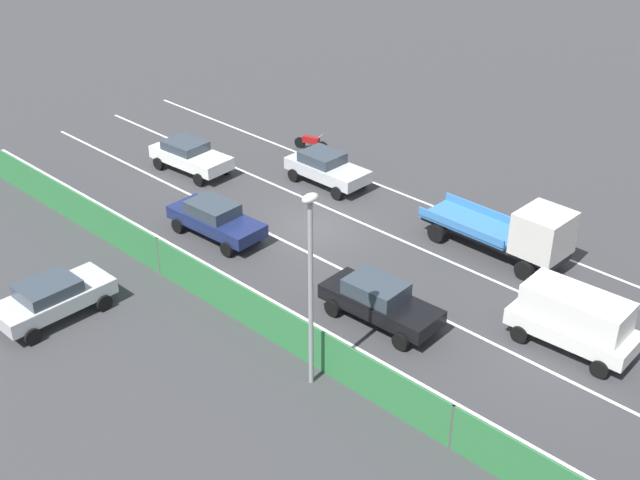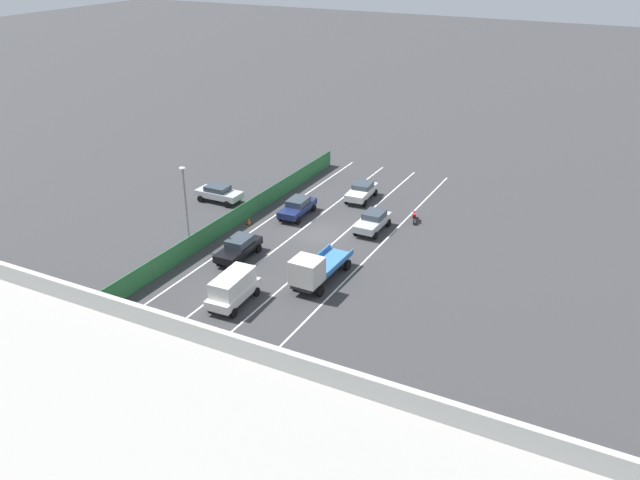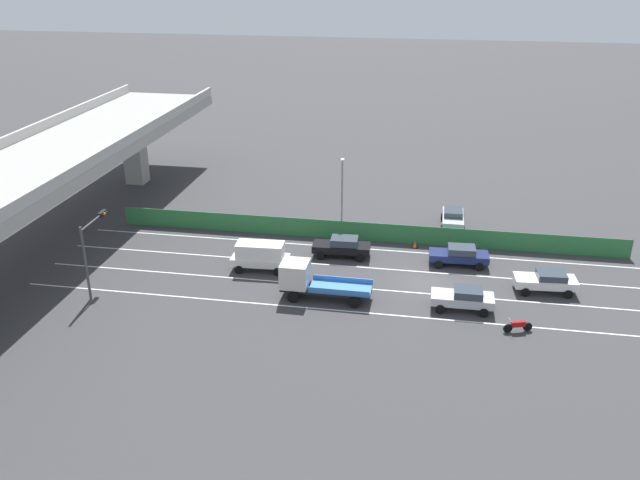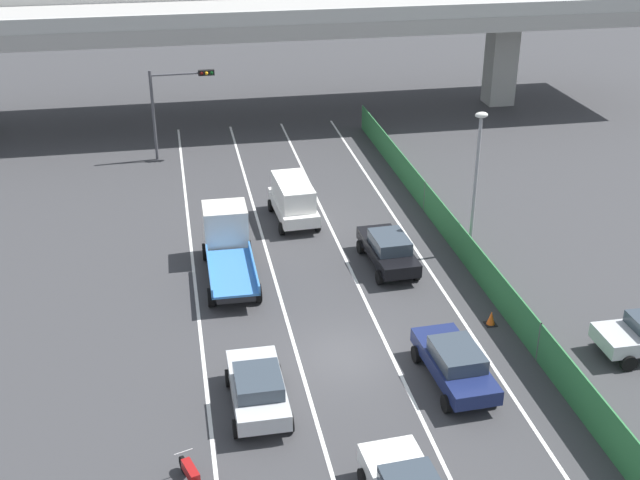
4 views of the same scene
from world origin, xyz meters
name	(u,v)px [view 2 (image 2 of 4)]	position (x,y,z in m)	size (l,w,h in m)	color
ground_plane	(320,234)	(0.00, 0.00, 0.00)	(300.00, 300.00, 0.00)	#38383A
lane_line_left_edge	(350,276)	(-5.32, 5.46, 0.00)	(0.14, 46.91, 0.01)	silver
lane_line_mid_left	(308,265)	(-1.77, 5.46, 0.00)	(0.14, 46.91, 0.01)	silver
lane_line_mid_right	(268,256)	(1.77, 5.46, 0.00)	(0.14, 46.91, 0.01)	silver
lane_line_right_edge	(230,246)	(5.32, 5.46, 0.00)	(0.14, 46.91, 0.01)	silver
green_fence	(211,233)	(7.09, 5.46, 0.81)	(0.10, 43.01, 1.63)	#2D753D
car_sedan_white	(362,191)	(0.05, -8.59, 0.88)	(2.24, 4.47, 1.55)	white
car_sedan_black	(239,247)	(3.52, 6.78, 0.90)	(2.09, 4.68, 1.64)	black
car_van_white	(233,287)	(0.06, 12.64, 1.24)	(2.24, 4.49, 2.19)	silver
car_sedan_navy	(298,206)	(3.51, -2.47, 0.88)	(2.12, 4.65, 1.57)	navy
car_sedan_silver	(373,221)	(-3.62, -2.66, 0.88)	(2.01, 4.25, 1.58)	#B7BABC
flatbed_truck_blue	(314,270)	(-3.70, 8.13, 1.34)	(2.31, 6.41, 2.61)	black
motorcycle	(414,216)	(-6.07, -6.10, 0.46)	(0.81, 1.89, 0.93)	black
parked_wagon_silver	(219,193)	(11.62, -2.02, 0.87)	(4.34, 2.06, 1.54)	#B2B5B7
traffic_light	(200,361)	(-5.42, 23.28, 3.95)	(3.90, 0.42, 5.55)	#47474C
street_lamp	(185,200)	(7.75, 7.45, 4.23)	(0.60, 0.36, 6.94)	gray
traffic_cone	(249,221)	(6.32, 1.07, 0.28)	(0.47, 0.47, 0.60)	orange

